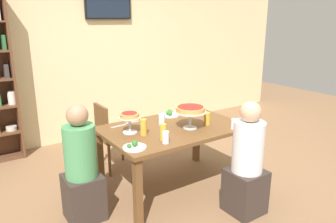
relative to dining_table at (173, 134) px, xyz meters
name	(u,v)px	position (x,y,z in m)	size (l,w,h in m)	color
ground_plane	(173,187)	(0.00, 0.00, -0.65)	(12.00, 12.00, 0.00)	#846042
rear_partition	(93,50)	(0.00, 2.20, 0.75)	(8.00, 0.12, 2.80)	beige
dining_table	(173,134)	(0.00, 0.00, 0.00)	(1.51, 0.99, 0.74)	brown
television	(108,5)	(0.25, 2.11, 1.43)	(0.75, 0.05, 0.43)	black
diner_near_right	(247,167)	(0.32, -0.79, -0.16)	(0.34, 0.34, 1.15)	#382D28
diner_head_west	(82,172)	(-1.05, 0.00, -0.16)	(0.34, 0.34, 1.15)	#382D28
chair_far_left	(110,134)	(-0.38, 0.84, -0.17)	(0.40, 0.40, 0.87)	brown
deep_dish_pizza_stand	(190,110)	(0.12, -0.14, 0.29)	(0.34, 0.34, 0.24)	silver
personal_pizza_stand	(130,118)	(-0.48, 0.09, 0.25)	(0.22, 0.22, 0.22)	silver
salad_plate_near_diner	(134,146)	(-0.64, -0.30, 0.11)	(0.22, 0.22, 0.07)	white
salad_plate_far_diner	(170,114)	(0.21, 0.37, 0.11)	(0.23, 0.23, 0.07)	white
beer_glass_amber_tall	(143,127)	(-0.40, -0.04, 0.17)	(0.07, 0.07, 0.17)	gold
beer_glass_amber_short	(207,119)	(0.36, -0.15, 0.16)	(0.07, 0.07, 0.14)	gold
beer_glass_amber_spare	(163,132)	(-0.31, -0.28, 0.17)	(0.06, 0.06, 0.17)	gold
water_glass_clear_near	(166,137)	(-0.34, -0.36, 0.15)	(0.06, 0.06, 0.12)	white
water_glass_clear_far	(234,124)	(0.50, -0.42, 0.14)	(0.06, 0.06, 0.11)	white
water_glass_clear_spare	(162,120)	(-0.07, 0.13, 0.15)	(0.07, 0.07, 0.12)	white
cutlery_fork_near	(118,126)	(-0.49, 0.35, 0.09)	(0.18, 0.02, 0.01)	silver
cutlery_knife_near	(132,122)	(-0.30, 0.39, 0.09)	(0.18, 0.02, 0.01)	silver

